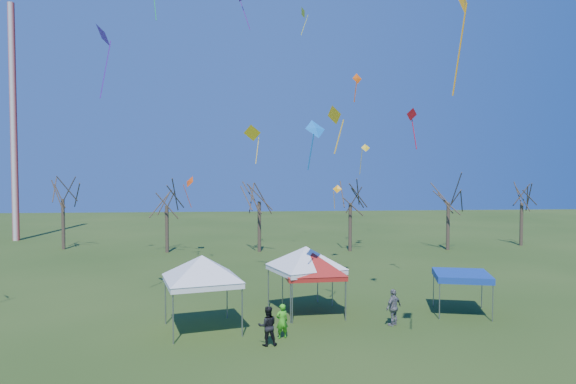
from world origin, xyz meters
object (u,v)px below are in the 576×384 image
Objects in this scene: tree_3 at (350,186)px; tent_white_west at (202,260)px; tree_2 at (259,183)px; tree_0 at (62,181)px; tree_5 at (522,188)px; tent_white_mid at (306,251)px; person_grey at (394,307)px; tree_4 at (449,186)px; person_dark at (268,326)px; radio_mast at (14,123)px; tent_red at (313,257)px; tent_blue at (462,276)px; person_green at (282,321)px; tree_1 at (167,189)px.

tree_3 is 25.53m from tent_white_west.
tree_3 is 1.76× the size of tent_white_west.
tree_2 is at bearing 81.73° from tent_white_west.
tree_0 is 44.59m from tree_5.
tree_0 is 1.95× the size of tent_white_mid.
person_grey is (5.86, -22.92, -5.40)m from tree_2.
tree_2 is 20.55m from tent_white_mid.
person_dark is (-18.07, -24.84, -5.21)m from tree_4.
radio_mast is 52.76m from tree_5.
tent_white_west reaches higher than tent_red.
tree_3 is (34.03, -9.96, -6.42)m from radio_mast.
tree_2 reaches higher than tree_5.
tree_3 is 2.38× the size of tent_blue.
tent_white_mid reaches higher than person_green.
person_grey reaches higher than person_dark.
tree_1 reaches higher than person_dark.
tree_1 is 8.42m from tree_2.
tree_5 is 4.80× the size of person_green.
tree_5 is at bearing -165.90° from person_grey.
tree_4 is 25.55m from tent_white_mid.
tent_white_west is at bearing -42.97° from person_dark.
person_dark is at bearing -90.79° from tree_2.
tent_white_west is (15.16, -25.86, -3.18)m from tree_0.
tree_5 reaches higher than person_grey.
tree_5 reaches higher than tent_white_mid.
tree_0 is 1.12× the size of tree_1.
tree_3 is 21.13m from tent_white_mid.
tree_4 reaches higher than person_grey.
tree_5 is (34.49, 1.42, -0.06)m from tree_1.
tree_4 is (26.12, -0.65, 0.27)m from tree_1.
tree_0 is at bearing -42.77° from radio_mast.
tree_1 is 23.09m from tent_white_mid.
tree_4 is (36.20, -3.38, -0.43)m from tree_0.
tree_4 is 22.54m from tent_blue.
tent_red is 2.71× the size of person_green.
tree_2 is 24.26m from person_grey.
person_grey reaches higher than person_green.
tree_3 reaches higher than tree_5.
tree_1 reaches higher than tent_white_mid.
tree_2 reaches higher than person_dark.
tree_5 is at bearing 3.70° from tree_2.
person_green is at bearing -134.70° from tree_5.
tent_red is at bearing -136.92° from tree_5.
tent_red reaches higher than person_grey.
tent_white_mid is at bearing -129.03° from person_green.
tent_white_mid is at bearing -118.70° from person_dark.
tree_5 is (44.57, -1.32, -0.76)m from tree_0.
person_grey is at bearing -0.42° from tent_white_west.
tree_4 is 1.87× the size of tent_red.
tent_white_west is 1.35× the size of tent_blue.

